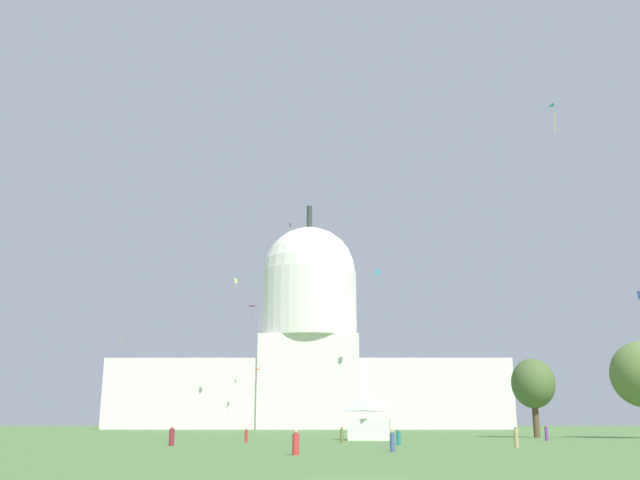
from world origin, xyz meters
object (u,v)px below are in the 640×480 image
person_olive_near_tent (339,435)px  person_red_lawn_far_right (293,444)px  tree_east_far (640,374)px  kite_lime_high (233,282)px  kite_gold_mid (122,336)px  person_maroon_aisle_center (169,437)px  person_teal_back_left (396,438)px  kite_magenta_mid (250,308)px  kite_blue_low (637,299)px  person_red_near_tree_east (244,436)px  capitol_building (306,352)px  kite_white_mid (258,318)px  kite_turquoise_high (552,111)px  person_denim_front_left (390,442)px  kite_cyan_high (376,272)px  kite_red_low (253,373)px  person_purple_back_right (544,434)px  person_tan_near_tree_west (513,438)px  event_tent (367,418)px  tree_east_near (530,384)px  kite_black_high (288,225)px

person_olive_near_tent → person_red_lawn_far_right: bearing=-146.3°
tree_east_far → kite_lime_high: size_ratio=3.88×
kite_gold_mid → person_maroon_aisle_center: bearing=-159.3°
person_maroon_aisle_center → kite_lime_high: (-9.11, 116.49, 37.45)m
person_teal_back_left → kite_gold_mid: bearing=39.3°
kite_magenta_mid → person_olive_near_tent: bearing=-76.2°
kite_blue_low → person_red_near_tree_east: bearing=-29.1°
tree_east_far → kite_blue_low: (-2.59, -7.09, 9.07)m
kite_gold_mid → person_teal_back_left: bearing=-145.0°
capitol_building → kite_white_mid: 34.61m
tree_east_far → kite_turquoise_high: size_ratio=3.30×
person_denim_front_left → kite_cyan_high: size_ratio=0.36×
kite_cyan_high → kite_gold_mid: bearing=154.7°
kite_cyan_high → kite_red_low: (-28.00, -51.54, -30.41)m
person_denim_front_left → person_purple_back_right: (20.64, 30.18, 0.11)m
person_teal_back_left → kite_white_mid: bearing=16.6°
person_olive_near_tent → kite_white_mid: (-18.11, 112.29, 28.45)m
kite_red_low → tree_east_far: bearing=104.8°
kite_cyan_high → kite_red_low: size_ratio=1.61×
person_olive_near_tent → person_maroon_aisle_center: person_maroon_aisle_center is taller
person_denim_front_left → kite_gold_mid: kite_gold_mid is taller
person_red_near_tree_east → kite_blue_low: size_ratio=0.40×
kite_gold_mid → kite_white_mid: size_ratio=0.48×
person_denim_front_left → kite_gold_mid: bearing=178.0°
tree_east_far → person_maroon_aisle_center: 64.64m
person_red_lawn_far_right → kite_gold_mid: kite_gold_mid is taller
person_red_lawn_far_right → capitol_building: bearing=-165.5°
capitol_building → kite_blue_low: size_ratio=31.47×
person_maroon_aisle_center → kite_cyan_high: bearing=61.9°
person_purple_back_right → kite_white_mid: (-41.75, 103.37, 28.40)m
kite_lime_high → kite_cyan_high: bearing=26.1°
person_maroon_aisle_center → person_purple_back_right: person_purple_back_right is taller
person_red_lawn_far_right → kite_red_low: kite_red_low is taller
person_teal_back_left → tree_east_far: bearing=-47.0°
person_denim_front_left → person_maroon_aisle_center: 22.61m
person_tan_near_tree_west → person_teal_back_left: bearing=100.3°
kite_gold_mid → kite_red_low: size_ratio=0.73×
event_tent → tree_east_near: size_ratio=0.56×
person_tan_near_tree_west → kite_blue_low: kite_blue_low is taller
person_olive_near_tent → kite_black_high: bearing=47.7°
tree_east_far → person_denim_front_left: tree_east_far is taller
tree_east_near → kite_cyan_high: bearing=99.3°
tree_east_near → kite_lime_high: kite_lime_high is taller
event_tent → person_denim_front_left: bearing=-83.8°
capitol_building → kite_blue_low: 137.06m
person_teal_back_left → kite_red_low: size_ratio=0.57×
tree_east_near → kite_lime_high: (-52.33, 82.24, 30.97)m
tree_east_near → person_red_near_tree_east: size_ratio=7.09×
person_red_near_tree_east → kite_cyan_high: bearing=31.5°
kite_gold_mid → tree_east_far: bearing=-114.8°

